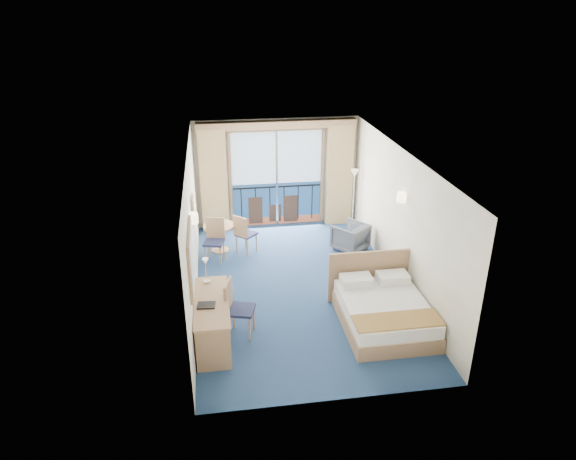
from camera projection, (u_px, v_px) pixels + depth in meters
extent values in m
plane|color=navy|center=(298.00, 286.00, 10.29)|extent=(6.50, 6.50, 0.00)
cube|color=beige|center=(277.00, 173.00, 12.68)|extent=(4.00, 0.02, 2.70)
cube|color=beige|center=(340.00, 321.00, 6.79)|extent=(4.00, 0.02, 2.70)
cube|color=beige|center=(192.00, 231.00, 9.46)|extent=(0.02, 6.50, 2.70)
cube|color=beige|center=(400.00, 218.00, 10.01)|extent=(0.02, 6.50, 2.70)
cube|color=silver|center=(299.00, 155.00, 9.18)|extent=(4.00, 6.50, 0.02)
cube|color=navy|center=(277.00, 203.00, 12.96)|extent=(2.20, 0.02, 1.08)
cube|color=#A5BED8|center=(277.00, 157.00, 12.48)|extent=(2.20, 0.02, 1.32)
cube|color=brown|center=(277.00, 220.00, 13.15)|extent=(2.20, 0.02, 0.20)
cube|color=black|center=(277.00, 187.00, 12.78)|extent=(2.20, 0.02, 0.04)
cube|color=tan|center=(276.00, 129.00, 12.18)|extent=(2.36, 0.03, 0.12)
cube|color=tan|center=(230.00, 181.00, 12.54)|extent=(0.06, 0.03, 2.40)
cube|color=tan|center=(322.00, 177.00, 12.85)|extent=(0.06, 0.03, 2.40)
cube|color=silver|center=(277.00, 179.00, 12.69)|extent=(0.05, 0.02, 2.40)
cube|color=#362218|center=(291.00, 208.00, 13.07)|extent=(0.35, 0.02, 0.70)
cube|color=#362218|center=(256.00, 210.00, 12.95)|extent=(0.35, 0.02, 0.70)
cube|color=#362218|center=(275.00, 213.00, 13.05)|extent=(0.30, 0.02, 0.45)
cube|color=black|center=(241.00, 206.00, 12.84)|extent=(0.02, 0.01, 0.90)
cube|color=black|center=(256.00, 205.00, 12.89)|extent=(0.02, 0.01, 0.90)
cube|color=black|center=(270.00, 204.00, 12.94)|extent=(0.03, 0.01, 0.90)
cube|color=black|center=(284.00, 203.00, 12.99)|extent=(0.03, 0.01, 0.90)
cube|color=black|center=(298.00, 202.00, 13.04)|extent=(0.02, 0.01, 0.90)
cube|color=black|center=(312.00, 202.00, 13.09)|extent=(0.02, 0.01, 0.90)
cube|color=tan|center=(214.00, 181.00, 12.33)|extent=(0.65, 0.22, 2.55)
cube|color=tan|center=(339.00, 175.00, 12.75)|extent=(0.65, 0.22, 2.55)
cube|color=tan|center=(277.00, 125.00, 12.03)|extent=(3.80, 0.25, 0.18)
cube|color=tan|center=(191.00, 258.00, 8.03)|extent=(0.04, 1.25, 0.95)
cube|color=silver|center=(192.00, 258.00, 8.03)|extent=(0.01, 1.12, 0.82)
cube|color=tan|center=(193.00, 209.00, 9.77)|extent=(0.03, 0.42, 0.52)
cube|color=gray|center=(194.00, 209.00, 9.77)|extent=(0.01, 0.34, 0.44)
cylinder|color=beige|center=(193.00, 218.00, 8.72)|extent=(0.18, 0.18, 0.18)
cylinder|color=beige|center=(402.00, 197.00, 9.66)|extent=(0.18, 0.18, 0.18)
cube|color=tan|center=(384.00, 320.00, 8.96)|extent=(1.45, 1.82, 0.27)
cube|color=white|center=(385.00, 307.00, 8.86)|extent=(1.40, 1.76, 0.23)
cube|color=#B08344|center=(398.00, 320.00, 8.28)|extent=(1.44, 0.50, 0.03)
cube|color=white|center=(356.00, 280.00, 9.33)|extent=(0.56, 0.36, 0.16)
cube|color=white|center=(393.00, 278.00, 9.42)|extent=(0.56, 0.36, 0.16)
cube|color=tan|center=(369.00, 275.00, 9.68)|extent=(1.59, 0.05, 1.00)
cube|color=#A37656|center=(386.00, 270.00, 10.30)|extent=(0.43, 0.41, 0.56)
cube|color=white|center=(386.00, 256.00, 10.17)|extent=(0.21, 0.17, 0.09)
imported|color=#4B4F5B|center=(350.00, 237.00, 11.69)|extent=(0.96, 0.96, 0.63)
cylinder|color=silver|center=(352.00, 228.00, 12.89)|extent=(0.21, 0.21, 0.03)
cylinder|color=silver|center=(353.00, 202.00, 12.60)|extent=(0.02, 0.02, 1.46)
cone|color=beige|center=(355.00, 173.00, 12.30)|extent=(0.19, 0.19, 0.18)
cube|color=tan|center=(211.00, 302.00, 8.35)|extent=(0.56, 1.64, 0.04)
cube|color=#A37656|center=(213.00, 342.00, 7.99)|extent=(0.53, 0.49, 0.73)
cylinder|color=tan|center=(197.00, 316.00, 8.65)|extent=(0.05, 0.05, 0.73)
cylinder|color=tan|center=(227.00, 314.00, 8.72)|extent=(0.05, 0.05, 0.73)
cylinder|color=tan|center=(198.00, 299.00, 9.16)|extent=(0.05, 0.05, 0.73)
cylinder|color=tan|center=(226.00, 297.00, 9.23)|extent=(0.05, 0.05, 0.73)
cube|color=#1F2549|center=(241.00, 310.00, 8.61)|extent=(0.54, 0.54, 0.05)
cube|color=tan|center=(228.00, 295.00, 8.53)|extent=(0.16, 0.43, 0.52)
cylinder|color=tan|center=(250.00, 329.00, 8.53)|extent=(0.04, 0.04, 0.46)
cylinder|color=tan|center=(254.00, 318.00, 8.85)|extent=(0.04, 0.04, 0.46)
cylinder|color=tan|center=(229.00, 328.00, 8.58)|extent=(0.04, 0.04, 0.46)
cylinder|color=tan|center=(234.00, 316.00, 8.89)|extent=(0.04, 0.04, 0.46)
cube|color=black|center=(206.00, 305.00, 8.19)|extent=(0.30, 0.24, 0.03)
cylinder|color=silver|center=(207.00, 281.00, 8.87)|extent=(0.12, 0.12, 0.02)
cylinder|color=silver|center=(206.00, 271.00, 8.79)|extent=(0.02, 0.02, 0.40)
cone|color=beige|center=(205.00, 261.00, 8.71)|extent=(0.11, 0.11, 0.10)
cylinder|color=tan|center=(219.00, 226.00, 11.52)|extent=(0.71, 0.71, 0.04)
cylinder|color=tan|center=(220.00, 238.00, 11.64)|extent=(0.07, 0.07, 0.62)
cylinder|color=tan|center=(220.00, 250.00, 11.76)|extent=(0.39, 0.39, 0.03)
cube|color=#1F2549|center=(246.00, 234.00, 11.53)|extent=(0.56, 0.56, 0.05)
cube|color=tan|center=(240.00, 227.00, 11.30)|extent=(0.30, 0.31, 0.47)
cylinder|color=tan|center=(256.00, 243.00, 11.66)|extent=(0.03, 0.03, 0.42)
cylinder|color=tan|center=(246.00, 239.00, 11.83)|extent=(0.03, 0.03, 0.42)
cylinder|color=tan|center=(247.00, 247.00, 11.42)|extent=(0.03, 0.03, 0.42)
cylinder|color=tan|center=(237.00, 244.00, 11.60)|extent=(0.03, 0.03, 0.42)
cube|color=#1F2549|center=(214.00, 242.00, 11.09)|extent=(0.50, 0.50, 0.05)
cube|color=tan|center=(215.00, 228.00, 11.16)|extent=(0.41, 0.14, 0.49)
cylinder|color=tan|center=(205.00, 255.00, 11.05)|extent=(0.04, 0.04, 0.44)
cylinder|color=tan|center=(220.00, 256.00, 11.02)|extent=(0.04, 0.04, 0.44)
cylinder|color=tan|center=(209.00, 249.00, 11.35)|extent=(0.04, 0.04, 0.44)
cylinder|color=tan|center=(224.00, 249.00, 11.32)|extent=(0.04, 0.04, 0.44)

